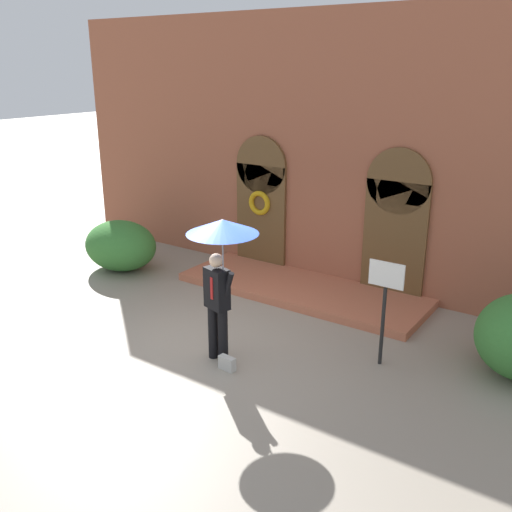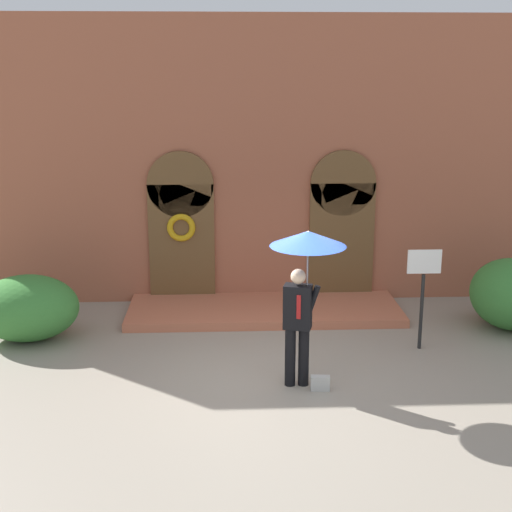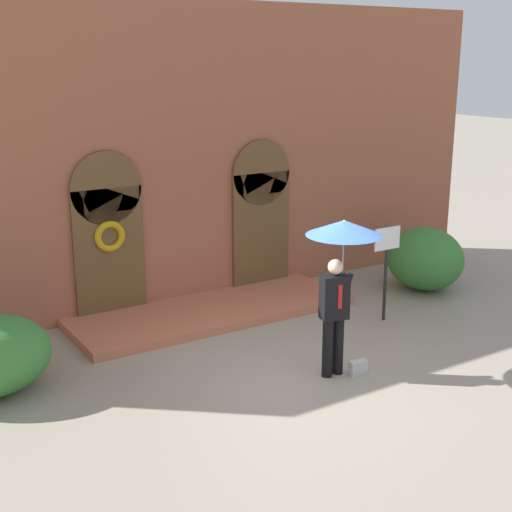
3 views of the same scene
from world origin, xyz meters
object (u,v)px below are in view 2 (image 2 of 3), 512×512
object	(u,v)px
sign_post	(423,282)
handbag	(320,383)
shrub_right	(512,294)
shrub_left	(27,308)
person_with_umbrella	(305,262)

from	to	relation	value
sign_post	handbag	bearing A→B (deg)	-140.87
shrub_right	handbag	bearing A→B (deg)	-147.12
handbag	shrub_left	bearing A→B (deg)	159.05
handbag	shrub_left	size ratio (longest dim) A/B	0.16
shrub_left	sign_post	bearing A→B (deg)	-6.29
person_with_umbrella	sign_post	size ratio (longest dim) A/B	1.37
handbag	sign_post	world-z (taller)	sign_post
handbag	shrub_right	bearing A→B (deg)	37.26
sign_post	shrub_left	world-z (taller)	sign_post
person_with_umbrella	shrub_left	distance (m)	5.21
person_with_umbrella	handbag	xyz separation A→B (m)	(0.23, -0.20, -1.80)
person_with_umbrella	shrub_left	bearing A→B (deg)	155.60
handbag	sign_post	bearing A→B (deg)	43.51
shrub_left	shrub_right	distance (m)	8.62
handbag	shrub_right	distance (m)	4.56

